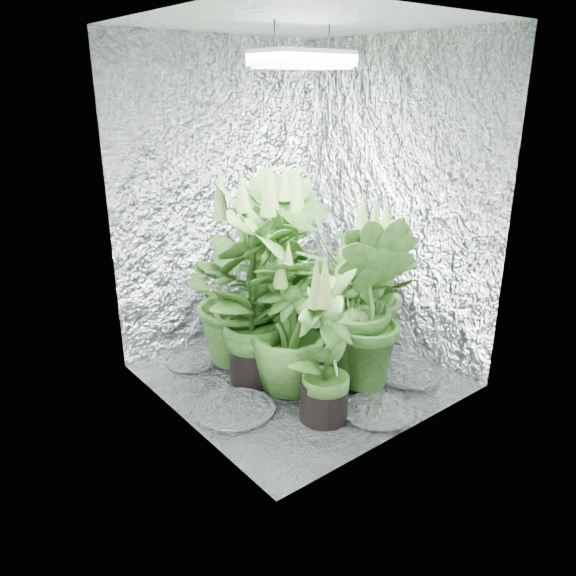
{
  "coord_description": "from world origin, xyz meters",
  "views": [
    {
      "loc": [
        -1.99,
        -2.37,
        1.71
      ],
      "look_at": [
        -0.1,
        0.0,
        0.6
      ],
      "focal_mm": 35.0,
      "sensor_mm": 36.0,
      "label": 1
    }
  ],
  "objects_px": {
    "plant_c": "(283,265)",
    "circulation_fan": "(324,308)",
    "grow_lamp": "(303,59)",
    "plant_f": "(325,349)",
    "plant_d": "(290,327)",
    "plant_b": "(253,288)",
    "plant_e": "(355,289)",
    "plant_g": "(363,303)",
    "plant_a": "(243,295)"
  },
  "relations": [
    {
      "from": "circulation_fan",
      "to": "plant_b",
      "type": "bearing_deg",
      "value": -150.04
    },
    {
      "from": "plant_d",
      "to": "plant_a",
      "type": "bearing_deg",
      "value": 89.61
    },
    {
      "from": "plant_d",
      "to": "plant_g",
      "type": "distance_m",
      "value": 0.44
    },
    {
      "from": "plant_e",
      "to": "plant_g",
      "type": "bearing_deg",
      "value": -125.94
    },
    {
      "from": "plant_c",
      "to": "circulation_fan",
      "type": "xyz_separation_m",
      "value": [
        0.39,
        0.02,
        -0.42
      ]
    },
    {
      "from": "plant_a",
      "to": "plant_b",
      "type": "height_order",
      "value": "plant_b"
    },
    {
      "from": "plant_d",
      "to": "plant_e",
      "type": "relative_size",
      "value": 0.83
    },
    {
      "from": "grow_lamp",
      "to": "plant_d",
      "type": "relative_size",
      "value": 0.55
    },
    {
      "from": "plant_b",
      "to": "circulation_fan",
      "type": "bearing_deg",
      "value": 19.72
    },
    {
      "from": "circulation_fan",
      "to": "plant_c",
      "type": "bearing_deg",
      "value": -167.12
    },
    {
      "from": "plant_d",
      "to": "plant_e",
      "type": "height_order",
      "value": "plant_e"
    },
    {
      "from": "grow_lamp",
      "to": "plant_d",
      "type": "bearing_deg",
      "value": -147.49
    },
    {
      "from": "plant_g",
      "to": "plant_b",
      "type": "bearing_deg",
      "value": 137.29
    },
    {
      "from": "plant_g",
      "to": "circulation_fan",
      "type": "distance_m",
      "value": 0.89
    },
    {
      "from": "plant_a",
      "to": "circulation_fan",
      "type": "distance_m",
      "value": 0.79
    },
    {
      "from": "plant_d",
      "to": "plant_f",
      "type": "distance_m",
      "value": 0.34
    },
    {
      "from": "grow_lamp",
      "to": "plant_e",
      "type": "relative_size",
      "value": 0.46
    },
    {
      "from": "plant_d",
      "to": "plant_f",
      "type": "bearing_deg",
      "value": -96.99
    },
    {
      "from": "plant_b",
      "to": "plant_c",
      "type": "bearing_deg",
      "value": 32.4
    },
    {
      "from": "plant_a",
      "to": "plant_c",
      "type": "height_order",
      "value": "plant_c"
    },
    {
      "from": "plant_e",
      "to": "plant_d",
      "type": "bearing_deg",
      "value": -178.44
    },
    {
      "from": "plant_b",
      "to": "plant_c",
      "type": "height_order",
      "value": "plant_b"
    },
    {
      "from": "grow_lamp",
      "to": "circulation_fan",
      "type": "bearing_deg",
      "value": 36.42
    },
    {
      "from": "plant_c",
      "to": "plant_d",
      "type": "distance_m",
      "value": 0.64
    },
    {
      "from": "plant_f",
      "to": "grow_lamp",
      "type": "bearing_deg",
      "value": 65.32
    },
    {
      "from": "circulation_fan",
      "to": "grow_lamp",
      "type": "bearing_deg",
      "value": -133.35
    },
    {
      "from": "plant_f",
      "to": "circulation_fan",
      "type": "xyz_separation_m",
      "value": [
        0.78,
        0.87,
        -0.24
      ]
    },
    {
      "from": "plant_d",
      "to": "plant_e",
      "type": "xyz_separation_m",
      "value": [
        0.53,
        0.01,
        0.1
      ]
    },
    {
      "from": "plant_c",
      "to": "plant_e",
      "type": "height_order",
      "value": "plant_c"
    },
    {
      "from": "grow_lamp",
      "to": "plant_g",
      "type": "xyz_separation_m",
      "value": [
        0.21,
        -0.3,
        -1.3
      ]
    },
    {
      "from": "plant_b",
      "to": "circulation_fan",
      "type": "xyz_separation_m",
      "value": [
        0.83,
        0.3,
        -0.43
      ]
    },
    {
      "from": "plant_c",
      "to": "plant_d",
      "type": "xyz_separation_m",
      "value": [
        -0.35,
        -0.51,
        -0.17
      ]
    },
    {
      "from": "plant_a",
      "to": "circulation_fan",
      "type": "xyz_separation_m",
      "value": [
        0.74,
        0.05,
        -0.29
      ]
    },
    {
      "from": "plant_b",
      "to": "plant_f",
      "type": "height_order",
      "value": "plant_b"
    },
    {
      "from": "plant_e",
      "to": "plant_g",
      "type": "distance_m",
      "value": 0.26
    },
    {
      "from": "plant_c",
      "to": "circulation_fan",
      "type": "distance_m",
      "value": 0.57
    },
    {
      "from": "plant_a",
      "to": "circulation_fan",
      "type": "relative_size",
      "value": 2.46
    },
    {
      "from": "plant_g",
      "to": "plant_e",
      "type": "bearing_deg",
      "value": 54.06
    },
    {
      "from": "plant_d",
      "to": "plant_f",
      "type": "height_order",
      "value": "plant_f"
    },
    {
      "from": "grow_lamp",
      "to": "circulation_fan",
      "type": "xyz_separation_m",
      "value": [
        0.58,
        0.43,
        -1.66
      ]
    },
    {
      "from": "plant_d",
      "to": "circulation_fan",
      "type": "bearing_deg",
      "value": 35.6
    },
    {
      "from": "grow_lamp",
      "to": "circulation_fan",
      "type": "distance_m",
      "value": 1.81
    },
    {
      "from": "plant_a",
      "to": "plant_d",
      "type": "relative_size",
      "value": 1.08
    },
    {
      "from": "plant_d",
      "to": "plant_e",
      "type": "distance_m",
      "value": 0.54
    },
    {
      "from": "plant_c",
      "to": "plant_d",
      "type": "bearing_deg",
      "value": -124.41
    },
    {
      "from": "circulation_fan",
      "to": "plant_e",
      "type": "bearing_deg",
      "value": -102.13
    },
    {
      "from": "plant_b",
      "to": "plant_e",
      "type": "xyz_separation_m",
      "value": [
        0.62,
        -0.22,
        -0.09
      ]
    },
    {
      "from": "plant_b",
      "to": "plant_d",
      "type": "distance_m",
      "value": 0.31
    },
    {
      "from": "grow_lamp",
      "to": "plant_a",
      "type": "bearing_deg",
      "value": 112.71
    },
    {
      "from": "plant_c",
      "to": "plant_e",
      "type": "xyz_separation_m",
      "value": [
        0.18,
        -0.5,
        -0.07
      ]
    }
  ]
}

